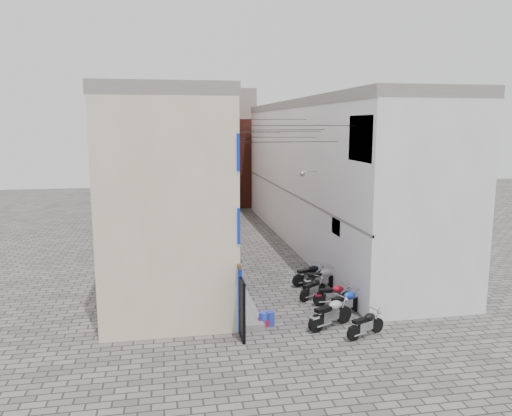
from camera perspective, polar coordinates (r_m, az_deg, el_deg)
ground at (r=19.36m, az=5.77°, el=-13.46°), size 90.00×90.00×0.00m
plinth at (r=31.13m, az=-4.61°, el=-4.28°), size 0.90×26.00×0.25m
building_left at (r=30.18m, az=-10.26°, el=3.60°), size 5.10×27.00×9.00m
building_right at (r=31.87m, az=8.02°, el=3.98°), size 5.94×26.00×9.00m
building_far_brick_left at (r=45.26m, az=-6.61°, el=6.26°), size 6.00×6.00×10.00m
building_far_brick_right at (r=47.90m, az=-0.76°, el=5.31°), size 5.00×6.00×8.00m
building_far_concrete at (r=51.37m, az=-4.85°, el=7.24°), size 8.00×5.00×11.00m
far_shopfront at (r=43.06m, az=-3.60°, el=1.06°), size 2.00×0.30×2.40m
overhead_wires at (r=25.24m, az=1.14°, el=8.58°), size 5.80×13.02×1.32m
motorcycle_a at (r=18.78m, az=12.44°, el=-12.71°), size 1.84×1.22×1.02m
motorcycle_b at (r=19.27m, az=8.53°, el=-11.66°), size 2.21×1.52×1.23m
motorcycle_c at (r=20.58m, az=10.19°, el=-10.45°), size 2.03×1.36×1.13m
motorcycle_d at (r=21.55m, az=8.85°, el=-9.63°), size 1.78×0.58×1.03m
motorcycle_e at (r=22.25m, az=6.53°, el=-9.00°), size 1.71×1.43×0.99m
motorcycle_f at (r=23.36m, az=7.49°, el=-7.90°), size 2.10×1.17×1.16m
motorcycle_g at (r=23.98m, az=6.19°, el=-7.46°), size 2.02×1.18×1.12m
person_a at (r=23.85m, az=-3.28°, el=-6.15°), size 0.54×0.70×1.70m
person_b at (r=24.46m, az=-2.23°, el=-6.03°), size 0.57×0.73×1.47m
water_jug_near at (r=19.41m, az=1.62°, el=-12.50°), size 0.43×0.43×0.54m
water_jug_far at (r=19.36m, az=0.84°, el=-12.58°), size 0.34×0.34×0.52m
red_crate at (r=19.41m, az=0.84°, el=-12.94°), size 0.42×0.32×0.25m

